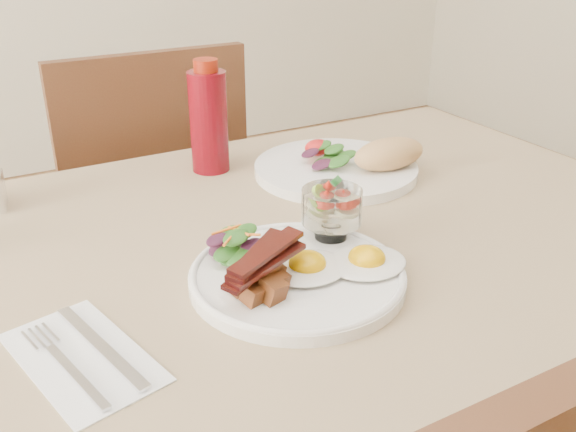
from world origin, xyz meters
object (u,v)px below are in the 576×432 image
chair_far (148,212)px  hot_sauce_bottle (207,127)px  second_plate (348,164)px  ketchup_bottle (209,120)px  fruit_cup (332,207)px  table (278,292)px  main_plate (297,277)px

chair_far → hot_sauce_bottle: (0.03, -0.34, 0.30)m
chair_far → second_plate: bearing=-64.6°
second_plate → ketchup_bottle: ketchup_bottle is taller
chair_far → fruit_cup: bearing=-85.5°
table → main_plate: 0.16m
table → ketchup_bottle: ketchup_bottle is taller
table → hot_sauce_bottle: hot_sauce_bottle is taller
main_plate → second_plate: bearing=46.2°
main_plate → fruit_cup: fruit_cup is taller
chair_far → main_plate: size_ratio=3.32×
fruit_cup → second_plate: size_ratio=0.29×
table → ketchup_bottle: 0.36m
fruit_cup → second_plate: fruit_cup is taller
table → hot_sauce_bottle: size_ratio=8.34×
ketchup_bottle → hot_sauce_bottle: ketchup_bottle is taller
table → main_plate: bearing=-106.3°
fruit_cup → ketchup_bottle: ketchup_bottle is taller
fruit_cup → chair_far: bearing=94.5°
main_plate → fruit_cup: 0.12m
second_plate → hot_sauce_bottle: 0.27m
table → hot_sauce_bottle: bearing=84.6°
chair_far → second_plate: chair_far is taller
ketchup_bottle → fruit_cup: bearing=-85.6°
table → main_plate: main_plate is taller
chair_far → main_plate: 0.82m
main_plate → ketchup_bottle: bearing=81.7°
main_plate → fruit_cup: bearing=34.2°
table → hot_sauce_bottle: (0.03, 0.33, 0.17)m
ketchup_bottle → second_plate: bearing=-34.9°
chair_far → second_plate: (0.24, -0.50, 0.25)m
chair_far → fruit_cup: 0.78m
chair_far → ketchup_bottle: bearing=-85.5°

